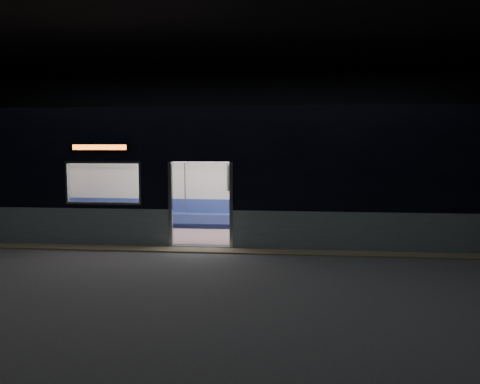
# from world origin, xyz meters

# --- Properties ---
(station_floor) EXTENTS (24.00, 14.00, 0.01)m
(station_floor) POSITION_xyz_m (0.00, 0.00, -0.01)
(station_floor) COLOR #47494C
(station_floor) RESTS_ON ground
(station_envelope) EXTENTS (24.00, 14.00, 5.00)m
(station_envelope) POSITION_xyz_m (0.00, 0.00, 3.66)
(station_envelope) COLOR black
(station_envelope) RESTS_ON station_floor
(tactile_strip) EXTENTS (22.80, 0.50, 0.03)m
(tactile_strip) POSITION_xyz_m (0.00, 0.55, 0.01)
(tactile_strip) COLOR #8C7F59
(tactile_strip) RESTS_ON station_floor
(metro_car) EXTENTS (18.00, 3.04, 3.35)m
(metro_car) POSITION_xyz_m (-0.00, 2.54, 1.85)
(metro_car) COLOR #8C9FA7
(metro_car) RESTS_ON station_floor
(passenger) EXTENTS (0.41, 0.71, 1.39)m
(passenger) POSITION_xyz_m (4.80, 3.55, 0.81)
(passenger) COLOR black
(passenger) RESTS_ON metro_car
(handbag) EXTENTS (0.33, 0.31, 0.13)m
(handbag) POSITION_xyz_m (4.76, 3.32, 0.68)
(handbag) COLOR black
(handbag) RESTS_ON passenger
(transit_map) EXTENTS (1.04, 0.03, 0.68)m
(transit_map) POSITION_xyz_m (0.84, 3.85, 1.49)
(transit_map) COLOR white
(transit_map) RESTS_ON metro_car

